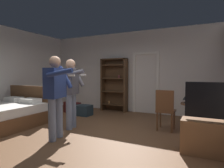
{
  "coord_description": "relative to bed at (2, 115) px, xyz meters",
  "views": [
    {
      "loc": [
        2.58,
        -3.41,
        1.37
      ],
      "look_at": [
        0.76,
        0.27,
        1.15
      ],
      "focal_mm": 29.94,
      "sensor_mm": 36.0,
      "label": 1
    }
  ],
  "objects": [
    {
      "name": "person_blue_shirt",
      "position": [
        1.91,
        -0.06,
        0.72
      ],
      "size": [
        0.81,
        0.66,
        1.74
      ],
      "color": "slate",
      "rests_on": "ground_plane"
    },
    {
      "name": "doorway_frame",
      "position": [
        2.83,
        3.36,
        0.92
      ],
      "size": [
        0.93,
        0.08,
        2.13
      ],
      "color": "white",
      "rests_on": "ground_plane"
    },
    {
      "name": "wall_back",
      "position": [
        2.09,
        3.44,
        1.14
      ],
      "size": [
        6.46,
        0.12,
        2.89
      ],
      "primitive_type": "cube",
      "color": "silver",
      "rests_on": "ground_plane"
    },
    {
      "name": "ground_plane",
      "position": [
        2.09,
        0.41,
        -0.3
      ],
      "size": [
        6.84,
        6.84,
        0.0
      ],
      "primitive_type": "plane",
      "color": "brown"
    },
    {
      "name": "laptop",
      "position": [
        4.44,
        1.59,
        0.45
      ],
      "size": [
        0.39,
        0.39,
        0.16
      ],
      "color": "black",
      "rests_on": "side_table"
    },
    {
      "name": "suitcase_dark",
      "position": [
        0.5,
        2.24,
        -0.12
      ],
      "size": [
        0.67,
        0.43,
        0.38
      ],
      "primitive_type": "cube",
      "rotation": [
        0.0,
        0.0,
        -0.23
      ],
      "color": "#4C1919",
      "rests_on": "ground_plane"
    },
    {
      "name": "side_table",
      "position": [
        4.48,
        1.64,
        0.16
      ],
      "size": [
        0.59,
        0.59,
        0.7
      ],
      "color": "brown",
      "rests_on": "ground_plane"
    },
    {
      "name": "suitcase_small",
      "position": [
        1.11,
        2.07,
        -0.13
      ],
      "size": [
        0.52,
        0.4,
        0.34
      ],
      "primitive_type": "cube",
      "rotation": [
        0.0,
        0.0,
        -0.01
      ],
      "color": "#1E2D38",
      "rests_on": "ground_plane"
    },
    {
      "name": "wooden_chair",
      "position": [
        3.85,
        1.55,
        0.24
      ],
      "size": [
        0.43,
        0.43,
        0.99
      ],
      "color": "brown",
      "rests_on": "ground_plane"
    },
    {
      "name": "person_striped_shirt",
      "position": [
        1.7,
        0.71,
        0.7
      ],
      "size": [
        0.72,
        0.57,
        1.74
      ],
      "color": "slate",
      "rests_on": "ground_plane"
    },
    {
      "name": "bookshelf",
      "position": [
        1.69,
        3.22,
        0.74
      ],
      "size": [
        0.99,
        0.32,
        1.93
      ],
      "color": "#4C331E",
      "rests_on": "ground_plane"
    },
    {
      "name": "bed",
      "position": [
        0.0,
        0.0,
        0.0
      ],
      "size": [
        1.63,
        1.98,
        1.02
      ],
      "color": "brown",
      "rests_on": "ground_plane"
    },
    {
      "name": "tv_flatscreen",
      "position": [
        4.9,
        0.51,
        0.06
      ],
      "size": [
        1.16,
        0.4,
        1.24
      ],
      "color": "brown",
      "rests_on": "ground_plane"
    },
    {
      "name": "bottle_on_table",
      "position": [
        4.62,
        1.56,
        0.5
      ],
      "size": [
        0.06,
        0.06,
        0.25
      ],
      "color": "#24472E",
      "rests_on": "side_table"
    }
  ]
}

